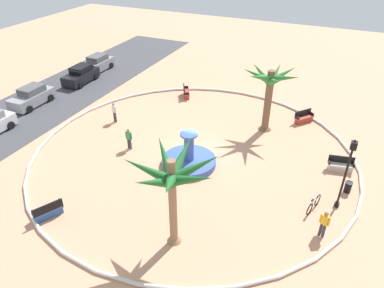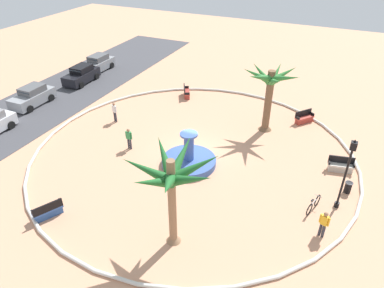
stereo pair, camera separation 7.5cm
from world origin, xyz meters
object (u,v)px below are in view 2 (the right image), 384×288
Objects in this scene: fountain at (189,160)px; bench_north at (304,119)px; bench_west at (186,93)px; lamppost at (347,169)px; person_pedestrian_stroll at (129,138)px; palm_tree_by_curb at (172,178)px; parked_car_third at (82,75)px; person_cyclist_photo at (115,111)px; bench_east at (341,166)px; trash_bin at (348,187)px; palm_tree_near_fountain at (270,86)px; parked_car_rightmost at (98,64)px; bench_southeast at (48,211)px; bicycle_red_frame at (313,205)px; parked_car_second at (32,97)px; person_cyclist_helmet at (324,223)px.

fountain is 2.30× the size of bench_north.
lamppost reaches higher than bench_west.
person_pedestrian_stroll is at bearing 88.87° from lamppost.
palm_tree_by_curb is 1.28× the size of parked_car_third.
person_cyclist_photo is at bearing 79.52° from lamppost.
palm_tree_by_curb is 17.84m from bench_west.
bench_east is 1.01× the size of bench_west.
person_cyclist_photo is at bearing -125.06° from parked_car_third.
fountain is 9.60m from lamppost.
palm_tree_by_curb reaches higher than trash_bin.
parked_car_third reaches higher than person_cyclist_photo.
parked_car_rightmost is (5.09, 19.65, -2.84)m from palm_tree_near_fountain.
parked_car_third is (8.40, 11.07, -0.12)m from person_pedestrian_stroll.
palm_tree_near_fountain is 0.97× the size of palm_tree_by_curb.
trash_bin is 0.18× the size of parked_car_third.
bench_southeast is at bearing -164.24° from person_cyclist_photo.
bench_west is 16.81m from bicycle_red_frame.
palm_tree_by_curb is at bearing -156.73° from bench_west.
palm_tree_by_curb is at bearing 174.52° from palm_tree_near_fountain.
lamppost is at bearing -49.74° from palm_tree_by_curb.
bench_southeast is 0.37× the size of lamppost.
bench_east is 0.42× the size of parked_car_second.
person_cyclist_photo is (2.94, 7.89, 0.60)m from fountain.
person_cyclist_helmet is at bearing -62.70° from palm_tree_by_curb.
lamppost is 26.56m from parked_car_third.
bicycle_red_frame is at bearing -129.86° from bench_west.
person_pedestrian_stroll is (-9.08, 10.56, 0.55)m from bench_north.
person_cyclist_helmet is 29.06m from parked_car_rightmost.
bench_east is at bearing -51.94° from bench_southeast.
lamppost reaches higher than trash_bin.
bench_southeast is 15.23m from parked_car_second.
palm_tree_by_curb is at bearing -79.86° from bench_southeast.
bench_west is (6.27, 13.95, 0.00)m from bench_east.
parked_car_rightmost is at bearing 71.83° from bench_east.
bench_north is 0.38× the size of parked_car_third.
fountain is 8.44m from person_cyclist_photo.
person_cyclist_photo reaches higher than bench_west.
bench_east is 4.63m from bicycle_red_frame.
parked_car_second reaches higher than bench_north.
palm_tree_near_fountain is at bearing -5.48° from palm_tree_by_curb.
palm_tree_by_curb is 1.17× the size of lamppost.
trash_bin is 26.05m from parked_car_second.
bench_west is 18.53m from person_cyclist_helmet.
palm_tree_by_curb reaches higher than parked_car_second.
palm_tree_near_fountain is at bearing 29.59° from person_cyclist_helmet.
bench_east and bench_west have the same top height.
bench_north is 8.66m from trash_bin.
palm_tree_near_fountain reaches higher than lamppost.
person_cyclist_helmet is at bearing -150.41° from palm_tree_near_fountain.
fountain is at bearing -98.95° from parked_car_second.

